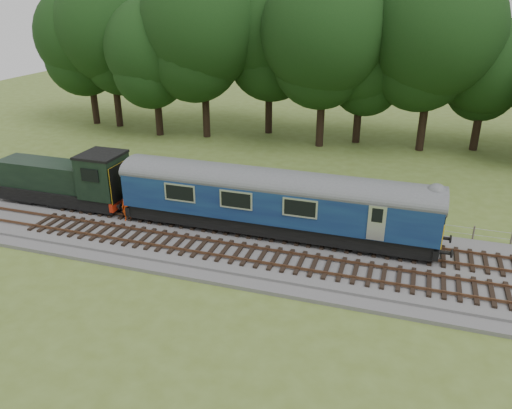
% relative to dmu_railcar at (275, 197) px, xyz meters
% --- Properties ---
extents(ground, '(120.00, 120.00, 0.00)m').
position_rel_dmu_railcar_xyz_m(ground, '(2.99, -1.40, -2.61)').
color(ground, '#526525').
rests_on(ground, ground).
extents(ballast, '(70.00, 7.00, 0.35)m').
position_rel_dmu_railcar_xyz_m(ballast, '(2.99, -1.40, -2.43)').
color(ballast, '#4C4C4F').
rests_on(ballast, ground).
extents(track_north, '(67.20, 2.40, 0.21)m').
position_rel_dmu_railcar_xyz_m(track_north, '(2.99, -0.00, -2.19)').
color(track_north, black).
rests_on(track_north, ballast).
extents(track_south, '(67.20, 2.40, 0.21)m').
position_rel_dmu_railcar_xyz_m(track_south, '(2.99, -3.00, -2.19)').
color(track_south, black).
rests_on(track_south, ballast).
extents(fence, '(64.00, 0.12, 1.00)m').
position_rel_dmu_railcar_xyz_m(fence, '(2.99, 3.10, -2.61)').
color(fence, '#6B6054').
rests_on(fence, ground).
extents(tree_line, '(70.00, 8.00, 18.00)m').
position_rel_dmu_railcar_xyz_m(tree_line, '(2.99, 20.60, -2.61)').
color(tree_line, black).
rests_on(tree_line, ground).
extents(dmu_railcar, '(18.05, 2.86, 3.88)m').
position_rel_dmu_railcar_xyz_m(dmu_railcar, '(0.00, 0.00, 0.00)').
color(dmu_railcar, black).
rests_on(dmu_railcar, ground).
extents(shunter_loco, '(8.92, 2.60, 3.38)m').
position_rel_dmu_railcar_xyz_m(shunter_loco, '(-13.93, 0.00, -0.63)').
color(shunter_loco, black).
rests_on(shunter_loco, ground).
extents(worker, '(0.74, 0.59, 1.77)m').
position_rel_dmu_railcar_xyz_m(worker, '(-8.99, -1.10, -1.37)').
color(worker, '#FF470D').
rests_on(worker, ballast).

